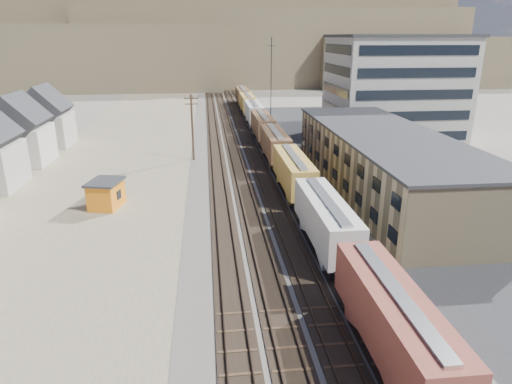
{
  "coord_description": "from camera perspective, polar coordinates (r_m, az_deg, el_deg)",
  "views": [
    {
      "loc": [
        -6.4,
        -26.84,
        18.1
      ],
      "look_at": [
        -1.58,
        17.06,
        3.0
      ],
      "focal_mm": 32.0,
      "sensor_mm": 36.0,
      "label": 1
    }
  ],
  "objects": [
    {
      "name": "radio_mast",
      "position": [
        88.18,
        1.89,
        13.02
      ],
      "size": [
        1.2,
        0.16,
        18.0
      ],
      "color": "black",
      "rests_on": "ground"
    },
    {
      "name": "ballast_bed",
      "position": [
        79.2,
        -1.48,
        5.68
      ],
      "size": [
        18.0,
        200.0,
        0.06
      ],
      "primitive_type": "cube",
      "color": "#4C4742",
      "rests_on": "ground"
    },
    {
      "name": "ground",
      "position": [
        33.0,
        6.17,
        -14.51
      ],
      "size": [
        300.0,
        300.0,
        0.0
      ],
      "primitive_type": "plane",
      "color": "#6B6356",
      "rests_on": "ground"
    },
    {
      "name": "office_tower",
      "position": [
        89.16,
        16.83,
        12.4
      ],
      "size": [
        22.6,
        18.6,
        18.45
      ],
      "color": "#9E998E",
      "rests_on": "ground"
    },
    {
      "name": "asphalt_lot",
      "position": [
        70.41,
        17.78,
        3.08
      ],
      "size": [
        26.0,
        120.0,
        0.04
      ],
      "primitive_type": "cube",
      "color": "#232326",
      "rests_on": "ground"
    },
    {
      "name": "rail_tracks",
      "position": [
        79.13,
        -1.88,
        5.73
      ],
      "size": [
        11.4,
        200.0,
        0.24
      ],
      "color": "black",
      "rests_on": "ground"
    },
    {
      "name": "maintenance_shed",
      "position": [
        53.15,
        -18.23,
        -0.21
      ],
      "size": [
        4.15,
        4.87,
        3.1
      ],
      "color": "orange",
      "rests_on": "ground"
    },
    {
      "name": "warehouse",
      "position": [
        57.91,
        15.65,
        3.72
      ],
      "size": [
        12.4,
        40.4,
        7.25
      ],
      "color": "tan",
      "rests_on": "ground"
    },
    {
      "name": "hills_north",
      "position": [
        194.91,
        -4.56,
        17.64
      ],
      "size": [
        265.0,
        80.0,
        32.0
      ],
      "color": "brown",
      "rests_on": "ground"
    },
    {
      "name": "utility_pole_north",
      "position": [
        70.05,
        -7.96,
        8.16
      ],
      "size": [
        2.2,
        0.32,
        10.0
      ],
      "color": "#382619",
      "rests_on": "ground"
    },
    {
      "name": "parked_car_far",
      "position": [
        95.5,
        16.71,
        7.67
      ],
      "size": [
        3.0,
        5.2,
        1.66
      ],
      "primitive_type": "imported",
      "rotation": [
        0.0,
        0.0,
        -0.22
      ],
      "color": "silver",
      "rests_on": "ground"
    },
    {
      "name": "freight_train",
      "position": [
        76.63,
        1.52,
        7.35
      ],
      "size": [
        3.0,
        119.74,
        4.46
      ],
      "color": "black",
      "rests_on": "ground"
    },
    {
      "name": "dirt_yard",
      "position": [
        70.57,
        -17.19,
        3.17
      ],
      "size": [
        24.0,
        180.0,
        0.03
      ],
      "primitive_type": "cube",
      "color": "#776851",
      "rests_on": "ground"
    },
    {
      "name": "parked_car_blue",
      "position": [
        76.97,
        13.76,
        5.24
      ],
      "size": [
        4.57,
        5.27,
        1.35
      ],
      "primitive_type": "imported",
      "rotation": [
        0.0,
        0.0,
        0.6
      ],
      "color": "navy",
      "rests_on": "ground"
    }
  ]
}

